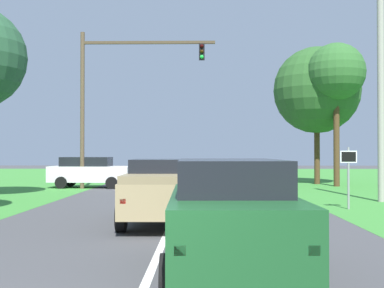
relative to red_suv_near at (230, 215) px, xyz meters
The scene contains 9 objects.
ground_plane 9.07m from the red_suv_near, 98.65° to the left, with size 120.00×120.00×0.00m, color #424244.
red_suv_near is the anchor object (origin of this frame).
pickup_truck_lead 6.58m from the red_suv_near, 103.63° to the left, with size 2.33×5.45×1.87m.
traffic_light 21.64m from the red_suv_near, 104.77° to the left, with size 7.66×0.40×8.89m.
keep_moving_sign 11.30m from the red_suv_near, 64.41° to the left, with size 0.60×0.09×2.26m.
oak_tree_right 26.14m from the red_suv_near, 74.11° to the left, with size 5.58×5.58×8.87m.
crossing_suv_far 22.30m from the red_suv_near, 108.17° to the left, with size 4.72×2.15×1.78m.
utility_pole_right 15.28m from the red_suv_near, 61.56° to the left, with size 0.28×0.28×9.54m, color #9E998E.
extra_tree_1 24.47m from the red_suv_near, 71.10° to the left, with size 3.50×3.50×8.66m.
Camera 1 is at (0.87, -4.75, 2.09)m, focal length 47.95 mm.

